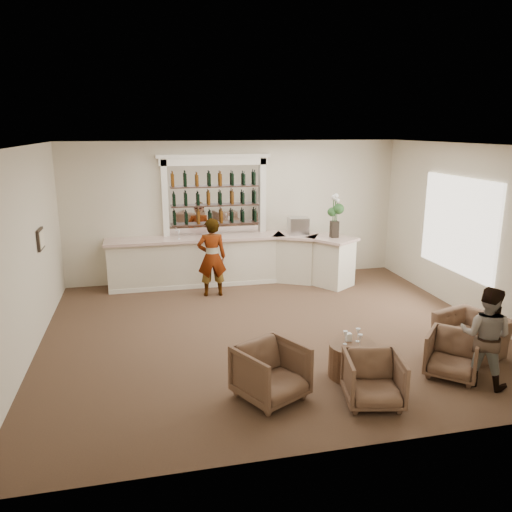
{
  "coord_description": "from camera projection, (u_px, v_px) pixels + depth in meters",
  "views": [
    {
      "loc": [
        -2.12,
        -8.15,
        3.58
      ],
      "look_at": [
        -0.08,
        0.9,
        1.19
      ],
      "focal_mm": 35.0,
      "sensor_mm": 36.0,
      "label": 1
    }
  ],
  "objects": [
    {
      "name": "napkin_holder",
      "position": [
        349.0,
        337.0,
        7.42
      ],
      "size": [
        0.08,
        0.08,
        0.12
      ],
      "primitive_type": "cube",
      "color": "white",
      "rests_on": "cocktail_table"
    },
    {
      "name": "armchair_left",
      "position": [
        271.0,
        372.0,
        6.72
      ],
      "size": [
        1.12,
        1.13,
        0.77
      ],
      "primitive_type": "imported",
      "rotation": [
        0.0,
        0.0,
        0.48
      ],
      "color": "brown",
      "rests_on": "ground"
    },
    {
      "name": "espresso_machine",
      "position": [
        298.0,
        226.0,
        11.77
      ],
      "size": [
        0.47,
        0.4,
        0.4
      ],
      "primitive_type": "cube",
      "rotation": [
        0.0,
        0.0,
        -0.05
      ],
      "color": "silver",
      "rests_on": "bar_counter"
    },
    {
      "name": "room_shell",
      "position": [
        271.0,
        198.0,
        9.17
      ],
      "size": [
        8.04,
        7.02,
        3.32
      ],
      "color": "beige",
      "rests_on": "ground"
    },
    {
      "name": "wine_glass_tbl_c",
      "position": [
        360.0,
        341.0,
        7.17
      ],
      "size": [
        0.07,
        0.07,
        0.21
      ],
      "primitive_type": null,
      "color": "white",
      "rests_on": "cocktail_table"
    },
    {
      "name": "armchair_far",
      "position": [
        471.0,
        334.0,
        8.12
      ],
      "size": [
        1.12,
        1.2,
        0.63
      ],
      "primitive_type": "imported",
      "rotation": [
        0.0,
        0.0,
        -1.24
      ],
      "color": "brown",
      "rests_on": "ground"
    },
    {
      "name": "flower_vase",
      "position": [
        335.0,
        213.0,
        11.33
      ],
      "size": [
        0.27,
        0.27,
        1.0
      ],
      "color": "black",
      "rests_on": "bar_counter"
    },
    {
      "name": "cocktail_table",
      "position": [
        353.0,
        360.0,
        7.37
      ],
      "size": [
        0.71,
        0.71,
        0.5
      ],
      "primitive_type": "cylinder",
      "color": "brown",
      "rests_on": "ground"
    },
    {
      "name": "wine_glass_bar_left",
      "position": [
        179.0,
        234.0,
        11.27
      ],
      "size": [
        0.07,
        0.07,
        0.21
      ],
      "primitive_type": null,
      "color": "white",
      "rests_on": "bar_counter"
    },
    {
      "name": "back_bar_alcove",
      "position": [
        215.0,
        196.0,
        11.65
      ],
      "size": [
        2.64,
        0.25,
        3.0
      ],
      "color": "white",
      "rests_on": "ground"
    },
    {
      "name": "wine_glass_tbl_b",
      "position": [
        358.0,
        335.0,
        7.38
      ],
      "size": [
        0.07,
        0.07,
        0.21
      ],
      "primitive_type": null,
      "color": "white",
      "rests_on": "cocktail_table"
    },
    {
      "name": "armchair_right",
      "position": [
        453.0,
        355.0,
        7.35
      ],
      "size": [
        1.03,
        1.03,
        0.67
      ],
      "primitive_type": "imported",
      "rotation": [
        0.0,
        0.0,
        -0.74
      ],
      "color": "brown",
      "rests_on": "ground"
    },
    {
      "name": "bar_counter",
      "position": [
        233.0,
        260.0,
        11.7
      ],
      "size": [
        5.72,
        1.8,
        1.14
      ],
      "color": "white",
      "rests_on": "ground"
    },
    {
      "name": "armchair_center",
      "position": [
        373.0,
        380.0,
        6.6
      ],
      "size": [
        0.87,
        0.89,
        0.69
      ],
      "primitive_type": "imported",
      "rotation": [
        0.0,
        0.0,
        -0.21
      ],
      "color": "brown",
      "rests_on": "ground"
    },
    {
      "name": "guest",
      "position": [
        486.0,
        336.0,
        7.03
      ],
      "size": [
        0.89,
        0.9,
        1.46
      ],
      "primitive_type": "imported",
      "rotation": [
        0.0,
        0.0,
        2.32
      ],
      "color": "gray",
      "rests_on": "ground"
    },
    {
      "name": "wine_glass_tbl_a",
      "position": [
        345.0,
        338.0,
        7.28
      ],
      "size": [
        0.07,
        0.07,
        0.21
      ],
      "primitive_type": null,
      "color": "white",
      "rests_on": "cocktail_table"
    },
    {
      "name": "sommelier",
      "position": [
        212.0,
        257.0,
        10.8
      ],
      "size": [
        0.64,
        0.43,
        1.73
      ],
      "primitive_type": "imported",
      "rotation": [
        0.0,
        0.0,
        3.11
      ],
      "color": "gray",
      "rests_on": "ground"
    },
    {
      "name": "ground",
      "position": [
        271.0,
        331.0,
        9.04
      ],
      "size": [
        8.0,
        8.0,
        0.0
      ],
      "primitive_type": "plane",
      "color": "brown",
      "rests_on": "ground"
    },
    {
      "name": "wine_glass_bar_right",
      "position": [
        214.0,
        233.0,
        11.48
      ],
      "size": [
        0.07,
        0.07,
        0.21
      ],
      "primitive_type": null,
      "color": "white",
      "rests_on": "bar_counter"
    }
  ]
}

